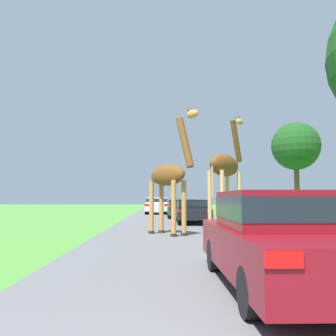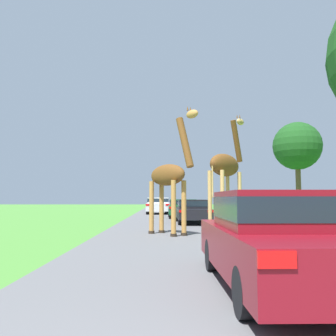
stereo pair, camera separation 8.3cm
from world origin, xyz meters
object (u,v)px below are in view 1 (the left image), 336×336
object	(u,v)px
giraffe_companion	(226,169)
tree_centre_back	(296,147)
car_far_ahead	(192,210)
car_queue_right	(182,208)
car_queue_left	(157,205)
giraffe_near_road	(170,177)
car_lead_maroon	(285,237)

from	to	relation	value
giraffe_companion	tree_centre_back	distance (m)	16.68
car_far_ahead	car_queue_right	bearing A→B (deg)	92.36
car_queue_left	tree_centre_back	bearing A→B (deg)	-12.44
giraffe_near_road	tree_centre_back	world-z (taller)	tree_centre_back
giraffe_companion	car_queue_left	xyz separation A→B (m)	(-3.02, 16.57, -1.84)
tree_centre_back	giraffe_companion	bearing A→B (deg)	-121.18
car_lead_maroon	car_far_ahead	size ratio (longest dim) A/B	0.96
giraffe_near_road	car_queue_left	bearing A→B (deg)	-125.32
giraffe_near_road	car_far_ahead	distance (m)	6.68
giraffe_companion	car_far_ahead	world-z (taller)	giraffe_companion
car_lead_maroon	car_queue_right	bearing A→B (deg)	91.04
car_lead_maroon	car_queue_right	distance (m)	19.53
giraffe_near_road	tree_centre_back	bearing A→B (deg)	-162.19
car_lead_maroon	tree_centre_back	bearing A→B (deg)	68.21
car_lead_maroon	car_queue_left	xyz separation A→B (m)	(-2.14, 25.99, -0.01)
giraffe_companion	car_queue_right	world-z (taller)	giraffe_companion
giraffe_near_road	giraffe_companion	bearing A→B (deg)	175.79
giraffe_companion	tree_centre_back	bearing A→B (deg)	97.83
car_queue_left	car_far_ahead	xyz separation A→B (m)	(2.00, -11.77, -0.05)
tree_centre_back	car_queue_right	bearing A→B (deg)	-157.99
giraffe_near_road	car_lead_maroon	distance (m)	8.12
car_far_ahead	tree_centre_back	distance (m)	14.14
car_lead_maroon	car_far_ahead	distance (m)	14.22
tree_centre_back	car_queue_left	bearing A→B (deg)	167.56
giraffe_near_road	car_queue_left	size ratio (longest dim) A/B	1.11
giraffe_companion	car_lead_maroon	xyz separation A→B (m)	(-0.88, -9.42, -1.83)
car_queue_right	giraffe_near_road	bearing A→B (deg)	-95.75
giraffe_near_road	car_far_ahead	size ratio (longest dim) A/B	0.99
car_queue_right	car_queue_left	bearing A→B (deg)	105.42
car_queue_left	car_far_ahead	bearing A→B (deg)	-80.34
car_queue_left	tree_centre_back	world-z (taller)	tree_centre_back
car_queue_right	tree_centre_back	distance (m)	11.60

